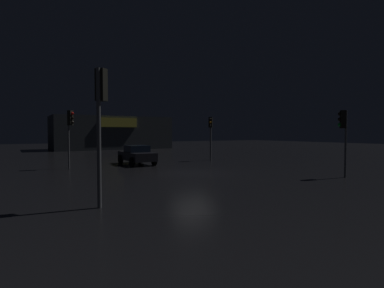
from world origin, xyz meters
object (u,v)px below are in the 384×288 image
traffic_signal_main (343,127)px  store_building (112,133)px  traffic_signal_opposite (211,130)px  traffic_signal_cross_left (70,124)px  traffic_signal_cross_right (101,107)px  car_near (137,155)px

traffic_signal_main → store_building: bearing=93.6°
store_building → traffic_signal_opposite: bearing=-85.7°
traffic_signal_cross_left → traffic_signal_cross_right: bearing=-94.7°
traffic_signal_cross_right → car_near: size_ratio=1.10×
store_building → car_near: 24.29m
traffic_signal_main → traffic_signal_cross_left: bearing=135.2°
traffic_signal_opposite → traffic_signal_cross_left: bearing=-179.6°
traffic_signal_opposite → traffic_signal_cross_right: bearing=-136.3°
traffic_signal_main → car_near: (-7.20, 12.21, -2.02)m
store_building → traffic_signal_main: 36.01m
car_near → traffic_signal_opposite: bearing=-1.7°
store_building → traffic_signal_main: store_building is taller
traffic_signal_opposite → traffic_signal_cross_left: traffic_signal_cross_left is taller
traffic_signal_main → traffic_signal_cross_right: (-12.99, 0.05, 0.49)m
traffic_signal_main → traffic_signal_opposite: bearing=92.3°
car_near → traffic_signal_main: bearing=-59.5°
traffic_signal_cross_left → car_near: size_ratio=0.96×
traffic_signal_cross_right → car_near: 13.69m
traffic_signal_main → traffic_signal_opposite: 12.02m
traffic_signal_main → car_near: bearing=120.5°
traffic_signal_cross_left → car_near: bearing=3.4°
store_building → traffic_signal_cross_left: bearing=-112.1°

